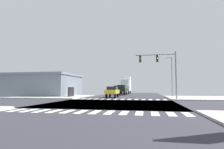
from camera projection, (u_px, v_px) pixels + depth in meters
ground at (111, 104)px, 19.85m from camera, size 90.00×90.00×0.05m
sidewalk_corner_ne at (206, 98)px, 29.23m from camera, size 12.00×12.00×0.14m
sidewalk_corner_nw at (54, 97)px, 34.02m from camera, size 12.00×12.00×0.14m
crosswalk_near at (88, 112)px, 12.75m from camera, size 13.50×2.00×0.01m
crosswalk_far at (119, 99)px, 27.06m from camera, size 13.50×2.00×0.01m
traffic_signal_mast at (160, 64)px, 26.37m from camera, size 5.71×0.55×6.83m
street_lamp at (170, 73)px, 33.63m from camera, size 1.78×0.32×7.28m
bank_building at (38, 85)px, 39.17m from camera, size 17.64×11.20×4.53m
pickup_nearside_1 at (122, 89)px, 43.36m from camera, size 2.00×5.10×2.35m
box_truck_farside_1 at (126, 85)px, 52.44m from camera, size 2.40×7.20×4.85m
suv_crossing_1 at (117, 89)px, 56.08m from camera, size 1.96×4.60×2.34m
sedan_leading_2 at (112, 91)px, 31.37m from camera, size 1.80×4.30×1.88m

